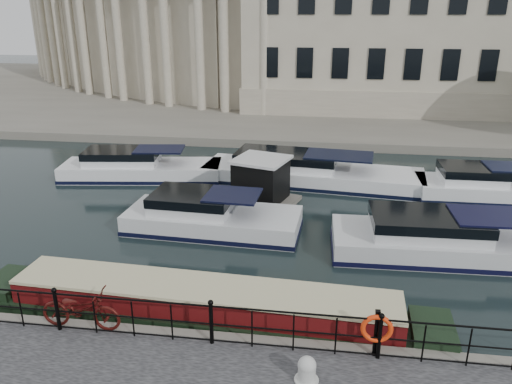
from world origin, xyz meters
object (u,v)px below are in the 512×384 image
narrowboat (204,312)px  harbour_hut (261,183)px  mooring_bollard (307,370)px  bicycle (81,309)px  life_ring_post (377,329)px

narrowboat → harbour_hut: 9.44m
mooring_bollard → narrowboat: size_ratio=0.05×
narrowboat → harbour_hut: size_ratio=3.70×
bicycle → life_ring_post: life_ring_post is taller
bicycle → narrowboat: (2.85, 1.40, -0.74)m
life_ring_post → harbour_hut: size_ratio=0.34×
bicycle → harbour_hut: bearing=-15.9°
bicycle → narrowboat: 3.26m
life_ring_post → mooring_bollard: bearing=-146.2°
bicycle → narrowboat: size_ratio=0.16×
narrowboat → mooring_bollard: bearing=-37.9°
mooring_bollard → life_ring_post: life_ring_post is taller
bicycle → mooring_bollard: size_ratio=3.42×
narrowboat → bicycle: bearing=-151.0°
mooring_bollard → narrowboat: 3.94m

